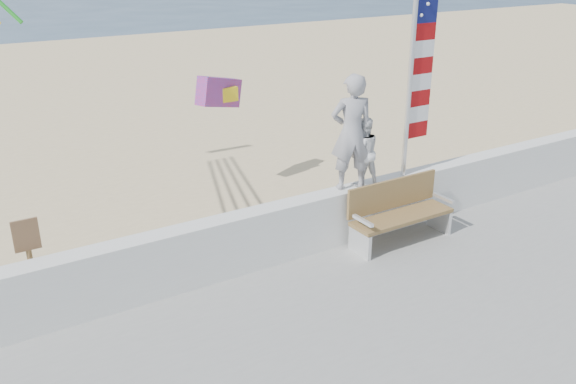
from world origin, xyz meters
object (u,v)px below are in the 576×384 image
Objects in this scene: child at (363,152)px; flag at (417,60)px; adult at (352,133)px; bench at (399,211)px.

child is 1.69m from flag.
adult reaches higher than child.
child is 0.32× the size of flag.
flag is (1.01, -0.00, 1.35)m from child.
child reaches higher than bench.
child is at bearing 179.98° from flag.
child is at bearing -159.75° from adult.
child is 1.14m from bench.
adult is 1.60m from flag.
adult is at bearing 145.80° from bench.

